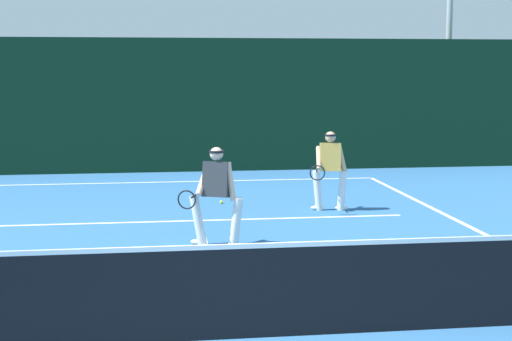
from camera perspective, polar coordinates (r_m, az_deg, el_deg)
ground_plane at (r=8.11m, az=-1.57°, el=-12.38°), size 80.00×80.00×0.00m
court_line_baseline_far at (r=18.92m, az=-5.28°, el=-0.82°), size 9.42×0.10×0.01m
court_line_service at (r=14.10m, az=-4.36°, el=-3.73°), size 7.68×0.10×0.01m
court_line_centre at (r=11.16m, az=-3.39°, el=-6.77°), size 0.10×6.40×0.01m
tennis_net at (r=7.95m, az=-1.58°, el=-8.89°), size 10.33×0.09×1.11m
player_near at (r=11.94m, az=-2.98°, el=-1.63°), size 1.05×0.85×1.57m
player_far at (r=15.03m, az=5.51°, el=0.23°), size 0.89×0.88×1.56m
tennis_ball at (r=15.82m, az=-2.58°, el=-2.36°), size 0.07×0.07×0.07m
tennis_ball_extra at (r=9.29m, az=-6.19°, el=-9.59°), size 0.07×0.07×0.07m
back_fence_windscreen at (r=20.61m, az=-5.58°, el=4.84°), size 20.58×0.12×3.56m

